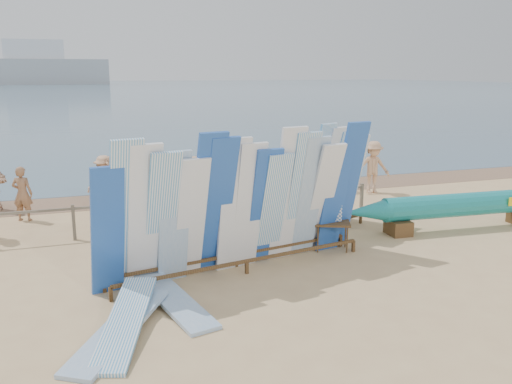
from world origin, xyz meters
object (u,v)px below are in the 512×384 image
object	(u,v)px
beachgoer_3	(104,182)
beachgoer_10	(308,170)
main_surfboard_rack	(241,208)
beachgoer_7	(294,175)
beachgoer_6	(193,190)
beachgoer_extra_0	(373,167)
outrigger_canoe	(464,206)
beachgoer_5	(115,183)
beachgoer_4	(123,193)
flat_board_a	(172,304)
stroller	(186,207)
flat_board_e	(126,332)
beachgoer_8	(238,183)
vendor_table	(332,235)
beachgoer_9	(326,165)
beachgoer_1	(22,194)
side_surfboard_rack	(331,182)
flat_board_b	(120,336)
beach_chair_left	(187,213)
beach_chair_right	(169,214)

from	to	relation	value
beachgoer_3	beachgoer_10	size ratio (longest dim) A/B	0.88
main_surfboard_rack	beachgoer_10	bearing A→B (deg)	44.06
beachgoer_7	beachgoer_3	bearing A→B (deg)	80.96
beachgoer_6	beachgoer_extra_0	xyz separation A→B (m)	(6.64, 1.75, -0.03)
outrigger_canoe	beachgoer_5	xyz separation A→B (m)	(-8.51, 4.97, 0.22)
beachgoer_4	flat_board_a	bearing A→B (deg)	63.17
stroller	beachgoer_5	xyz separation A→B (m)	(-1.73, 1.99, 0.42)
flat_board_e	beachgoer_7	size ratio (longest dim) A/B	1.45
beachgoer_8	flat_board_e	bearing A→B (deg)	-130.33
vendor_table	beachgoer_9	distance (m)	6.55
flat_board_e	flat_board_a	world-z (taller)	flat_board_e
flat_board_e	stroller	world-z (taller)	stroller
beachgoer_1	side_surfboard_rack	bearing A→B (deg)	176.24
flat_board_e	beachgoer_7	bearing A→B (deg)	68.21
flat_board_b	beachgoer_4	size ratio (longest dim) A/B	1.66
beach_chair_left	beachgoer_9	xyz separation A→B (m)	(5.42, 2.55, 0.64)
main_surfboard_rack	beachgoer_5	distance (m)	6.37
main_surfboard_rack	beachgoer_6	distance (m)	3.94
beachgoer_8	beachgoer_7	xyz separation A→B (m)	(1.87, 0.22, 0.09)
side_surfboard_rack	beachgoer_10	bearing A→B (deg)	49.75
beachgoer_10	stroller	bearing A→B (deg)	-169.46
outrigger_canoe	flat_board_a	size ratio (longest dim) A/B	2.57
vendor_table	flat_board_b	size ratio (longest dim) A/B	0.40
beachgoer_6	beachgoer_1	xyz separation A→B (m)	(-4.43, 1.73, -0.16)
beachgoer_6	beachgoer_10	distance (m)	4.74
beachgoer_5	beachgoer_9	size ratio (longest dim) A/B	0.94
main_surfboard_rack	beachgoer_3	size ratio (longest dim) A/B	3.80
vendor_table	beachgoer_3	bearing A→B (deg)	151.40
beachgoer_7	vendor_table	bearing A→B (deg)	174.87
outrigger_canoe	stroller	world-z (taller)	stroller
side_surfboard_rack	stroller	distance (m)	4.02
side_surfboard_rack	outrigger_canoe	distance (m)	3.57
beachgoer_3	beachgoer_1	bearing A→B (deg)	-167.17
beach_chair_left	beachgoer_7	world-z (taller)	beachgoer_7
beachgoer_9	beachgoer_10	size ratio (longest dim) A/B	1.00
beachgoer_extra_0	main_surfboard_rack	bearing A→B (deg)	-129.46
beachgoer_6	outrigger_canoe	bearing A→B (deg)	-141.10
beachgoer_1	beachgoer_10	size ratio (longest dim) A/B	0.85
flat_board_a	stroller	xyz separation A→B (m)	(1.33, 5.25, 0.43)
beachgoer_4	beachgoer_8	distance (m)	3.36
beach_chair_left	beachgoer_8	xyz separation A→B (m)	(1.72, 0.81, 0.58)
beach_chair_right	beachgoer_3	world-z (taller)	beachgoer_3
side_surfboard_rack	beachgoer_8	xyz separation A→B (m)	(-1.72, 2.66, -0.44)
beachgoer_4	beachgoer_10	distance (m)	6.22
beachgoer_4	beachgoer_extra_0	xyz separation A→B (m)	(8.42, 1.06, 0.08)
beachgoer_1	outrigger_canoe	bearing A→B (deg)	178.00
main_surfboard_rack	beach_chair_left	distance (m)	4.15
beach_chair_left	beachgoer_6	xyz separation A→B (m)	(0.16, -0.07, 0.66)
beach_chair_left	beach_chair_right	world-z (taller)	beach_chair_right
beach_chair_right	beachgoer_7	size ratio (longest dim) A/B	0.49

